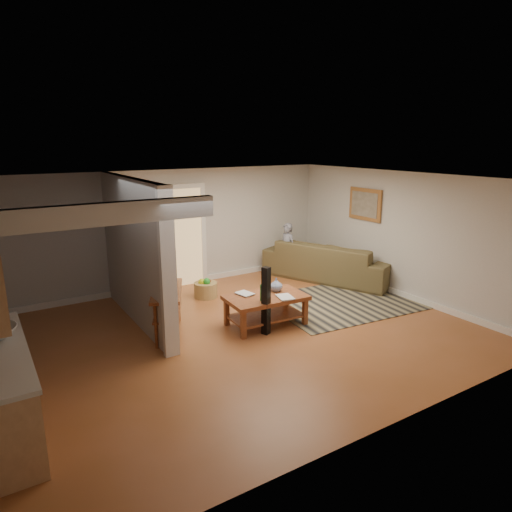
# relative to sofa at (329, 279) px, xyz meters

# --- Properties ---
(ground) EXTENTS (7.50, 7.50, 0.00)m
(ground) POSITION_rel_sofa_xyz_m (-3.30, -1.60, 0.00)
(ground) COLOR brown
(ground) RESTS_ON ground
(room_shell) EXTENTS (7.54, 6.02, 2.52)m
(room_shell) POSITION_rel_sofa_xyz_m (-4.37, -1.17, 1.46)
(room_shell) COLOR silver
(room_shell) RESTS_ON ground
(area_rug) EXTENTS (3.10, 2.39, 0.01)m
(area_rug) POSITION_rel_sofa_xyz_m (-0.78, -1.34, 0.01)
(area_rug) COLOR black
(area_rug) RESTS_ON ground
(sofa) EXTENTS (2.21, 3.14, 0.85)m
(sofa) POSITION_rel_sofa_xyz_m (0.00, 0.00, 0.00)
(sofa) COLOR #493924
(sofa) RESTS_ON ground
(coffee_table) EXTENTS (1.39, 0.87, 0.79)m
(coffee_table) POSITION_rel_sofa_xyz_m (-2.68, -1.48, 0.41)
(coffee_table) COLOR maroon
(coffee_table) RESTS_ON ground
(tv_console) EXTENTS (0.92, 1.29, 1.04)m
(tv_console) POSITION_rel_sofa_xyz_m (-4.24, -0.96, 0.69)
(tv_console) COLOR maroon
(tv_console) RESTS_ON ground
(speaker_left) EXTENTS (0.15, 0.15, 1.13)m
(speaker_left) POSITION_rel_sofa_xyz_m (-2.90, -1.79, 0.57)
(speaker_left) COLOR black
(speaker_left) RESTS_ON ground
(speaker_right) EXTENTS (0.11, 0.11, 1.08)m
(speaker_right) POSITION_rel_sofa_xyz_m (-4.30, 0.81, 0.54)
(speaker_right) COLOR black
(speaker_right) RESTS_ON ground
(toy_basket) EXTENTS (0.47, 0.47, 0.42)m
(toy_basket) POSITION_rel_sofa_xyz_m (-2.94, 0.35, 0.17)
(toy_basket) COLOR olive
(toy_basket) RESTS_ON ground
(child) EXTENTS (0.33, 0.47, 1.25)m
(child) POSITION_rel_sofa_xyz_m (-0.68, 0.71, 0.00)
(child) COLOR gray
(child) RESTS_ON ground
(toddler) EXTENTS (0.52, 0.49, 0.84)m
(toddler) POSITION_rel_sofa_xyz_m (-3.90, -0.02, 0.00)
(toddler) COLOR #1B2238
(toddler) RESTS_ON ground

